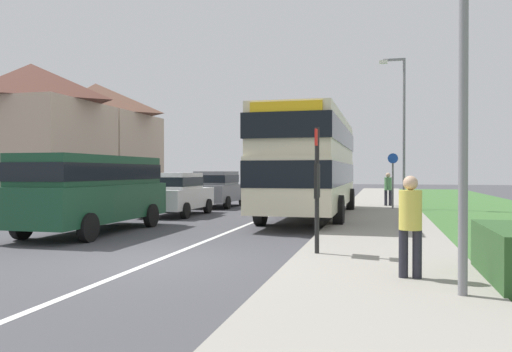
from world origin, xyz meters
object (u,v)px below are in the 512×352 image
at_px(pedestrian_at_stop, 410,222).
at_px(street_lamp_mid, 401,122).
at_px(bus_stop_sign, 317,181).
at_px(cycle_route_sign, 393,178).
at_px(double_decker_bus, 311,160).
at_px(parked_car_grey, 218,188).
at_px(parked_van_dark_green, 93,187).
at_px(parked_car_white, 175,192).
at_px(pedestrian_walking_away, 388,187).

bearing_deg(pedestrian_at_stop, street_lamp_mid, 88.38).
bearing_deg(bus_stop_sign, cycle_route_sign, 82.31).
height_order(double_decker_bus, street_lamp_mid, street_lamp_mid).
height_order(parked_car_grey, cycle_route_sign, cycle_route_sign).
xyz_separation_m(parked_van_dark_green, bus_stop_sign, (6.69, -2.73, 0.24)).
xyz_separation_m(double_decker_bus, parked_car_grey, (-5.19, 4.62, -1.20)).
height_order(parked_van_dark_green, parked_car_white, parked_van_dark_green).
relative_size(double_decker_bus, parked_car_white, 2.62).
xyz_separation_m(parked_car_grey, street_lamp_mid, (8.58, 0.17, 2.98)).
height_order(double_decker_bus, parked_van_dark_green, double_decker_bus).
distance_m(pedestrian_walking_away, bus_stop_sign, 14.55).
relative_size(parked_car_grey, bus_stop_sign, 1.58).
height_order(parked_car_white, cycle_route_sign, cycle_route_sign).
distance_m(parked_car_white, parked_car_grey, 4.84).
relative_size(double_decker_bus, cycle_route_sign, 4.08).
distance_m(double_decker_bus, bus_stop_sign, 8.72).
xyz_separation_m(parked_car_grey, cycle_route_sign, (8.20, -0.54, 0.48)).
xyz_separation_m(pedestrian_walking_away, bus_stop_sign, (-1.53, -14.46, 0.56)).
distance_m(parked_van_dark_green, street_lamp_mid, 14.06).
relative_size(parked_car_white, pedestrian_at_stop, 2.35).
bearing_deg(pedestrian_at_stop, parked_van_dark_green, 150.76).
height_order(pedestrian_walking_away, street_lamp_mid, street_lamp_mid).
bearing_deg(cycle_route_sign, double_decker_bus, -126.44).
height_order(parked_van_dark_green, cycle_route_sign, cycle_route_sign).
relative_size(parked_van_dark_green, bus_stop_sign, 2.14).
height_order(pedestrian_at_stop, cycle_route_sign, cycle_route_sign).
distance_m(double_decker_bus, cycle_route_sign, 5.12).
distance_m(double_decker_bus, pedestrian_walking_away, 6.61).
height_order(parked_van_dark_green, pedestrian_at_stop, parked_van_dark_green).
relative_size(parked_car_grey, cycle_route_sign, 1.64).
height_order(parked_van_dark_green, bus_stop_sign, bus_stop_sign).
bearing_deg(cycle_route_sign, pedestrian_walking_away, 95.70).
bearing_deg(street_lamp_mid, double_decker_bus, -125.32).
bearing_deg(parked_van_dark_green, parked_car_white, 89.21).
height_order(bus_stop_sign, street_lamp_mid, street_lamp_mid).
distance_m(parked_car_grey, cycle_route_sign, 8.23).
relative_size(bus_stop_sign, street_lamp_mid, 0.38).
bearing_deg(pedestrian_at_stop, parked_car_grey, 118.25).
bearing_deg(parked_car_grey, parked_van_dark_green, -91.10).
distance_m(pedestrian_at_stop, bus_stop_sign, 2.62).
relative_size(parked_van_dark_green, pedestrian_at_stop, 3.33).
distance_m(parked_van_dark_green, bus_stop_sign, 7.23).
bearing_deg(cycle_route_sign, bus_stop_sign, -97.69).
xyz_separation_m(parked_car_white, pedestrian_at_stop, (8.27, -10.32, 0.06)).
xyz_separation_m(double_decker_bus, parked_van_dark_green, (-5.39, -5.87, -0.85)).
bearing_deg(pedestrian_walking_away, cycle_route_sign, -84.30).
bearing_deg(bus_stop_sign, parked_car_grey, 116.14).
xyz_separation_m(double_decker_bus, parked_car_white, (-5.31, -0.23, -1.22)).
bearing_deg(cycle_route_sign, parked_car_grey, 176.23).
relative_size(parked_van_dark_green, pedestrian_walking_away, 3.33).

